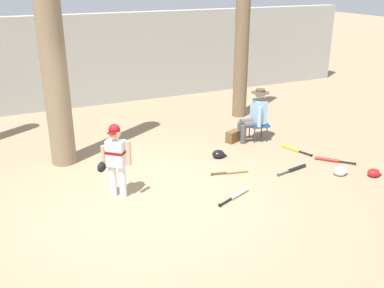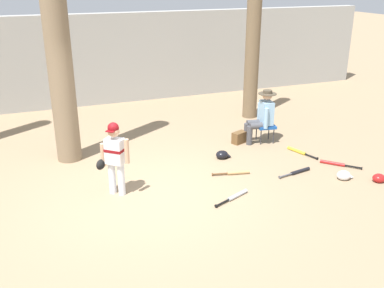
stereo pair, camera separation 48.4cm
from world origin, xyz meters
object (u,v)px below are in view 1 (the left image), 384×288
seated_spectator (255,114)px  bat_aluminum_silver (237,195)px  tree_near_player (48,19)px  batting_helmet_white (340,171)px  bat_wood_tan (234,172)px  batting_helmet_black (218,154)px  bat_yellow_trainer (293,149)px  bat_black_composite (295,169)px  batting_helmet_red (374,173)px  young_ballplayer (115,156)px  bat_red_barrel (330,160)px  handbag_beside_stool (233,136)px  tree_behind_spectator (242,33)px  folding_stool (258,125)px

seated_spectator → bat_aluminum_silver: 2.86m
tree_near_player → batting_helmet_white: (4.64, -2.82, -2.73)m
bat_wood_tan → batting_helmet_black: batting_helmet_black is taller
tree_near_player → bat_yellow_trainer: bearing=-17.4°
batting_helmet_white → bat_black_composite: bearing=140.9°
bat_wood_tan → batting_helmet_red: (2.32, -1.23, 0.04)m
young_ballplayer → bat_wood_tan: 2.39m
bat_red_barrel → batting_helmet_white: 0.64m
bat_black_composite → bat_yellow_trainer: size_ratio=1.00×
seated_spectator → batting_helmet_red: bearing=-68.5°
handbag_beside_stool → bat_red_barrel: 2.19m
handbag_beside_stool → bat_wood_tan: (-0.83, -1.47, -0.10)m
tree_behind_spectator → bat_wood_tan: 4.27m
bat_black_composite → bat_aluminum_silver: 1.63m
folding_stool → batting_helmet_red: (0.92, -2.57, -0.29)m
young_ballplayer → bat_black_composite: (3.42, -0.43, -0.71)m
bat_aluminum_silver → bat_wood_tan: same height
bat_yellow_trainer → tree_near_player: bearing=162.6°
bat_red_barrel → bat_yellow_trainer: (-0.32, 0.81, 0.00)m
young_ballplayer → handbag_beside_stool: young_ballplayer is taller
tree_behind_spectator → batting_helmet_white: size_ratio=15.71×
tree_near_player → bat_red_barrel: 6.07m
tree_near_player → batting_helmet_black: bearing=-20.6°
young_ballplayer → seated_spectator: 3.82m
batting_helmet_black → bat_wood_tan: bearing=-96.7°
tree_behind_spectator → bat_wood_tan: bearing=-122.1°
bat_aluminum_silver → bat_yellow_trainer: 2.54m
bat_yellow_trainer → batting_helmet_white: batting_helmet_white is taller
bat_yellow_trainer → bat_aluminum_silver: bearing=-148.6°
folding_stool → bat_aluminum_silver: (-1.82, -2.18, -0.33)m
handbag_beside_stool → bat_aluminum_silver: (-1.25, -2.32, -0.10)m
seated_spectator → batting_helmet_black: seated_spectator is taller
batting_helmet_white → tree_behind_spectator: bearing=87.5°
tree_behind_spectator → folding_stool: size_ratio=10.44×
tree_behind_spectator → bat_red_barrel: tree_behind_spectator is taller
tree_near_player → batting_helmet_black: (2.95, -1.10, -2.73)m
tree_near_player → bat_wood_tan: (2.85, -1.91, -2.78)m
young_ballplayer → bat_yellow_trainer: (4.02, 0.43, -0.71)m
folding_stool → bat_black_composite: bearing=-98.5°
bat_wood_tan → bat_yellow_trainer: 1.81m
tree_near_player → batting_helmet_red: (5.17, -3.15, -2.74)m
batting_helmet_red → batting_helmet_black: bearing=137.5°
handbag_beside_stool → young_ballplayer: bearing=-155.3°
folding_stool → handbag_beside_stool: folding_stool is taller
seated_spectator → bat_aluminum_silver: (-1.73, -2.20, -0.61)m
seated_spectator → bat_yellow_trainer: 1.15m
folding_stool → handbag_beside_stool: 0.63m
young_ballplayer → batting_helmet_red: bearing=-15.5°
handbag_beside_stool → bat_black_composite: handbag_beside_stool is taller
seated_spectator → batting_helmet_white: size_ratio=3.92×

